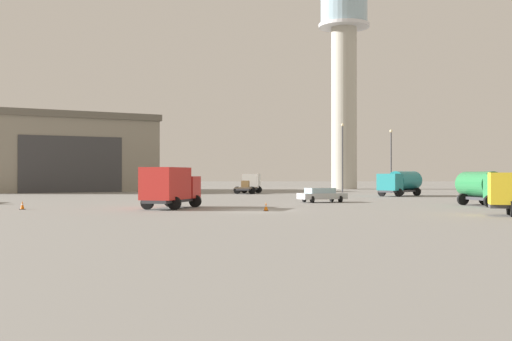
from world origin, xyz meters
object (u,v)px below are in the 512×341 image
(truck_fuel_tanker_teal, at_px, (401,182))
(truck_fuel_tanker_green, at_px, (486,186))
(light_post_east, at_px, (343,152))
(light_post_west, at_px, (391,155))
(traffic_cone_near_right, at_px, (22,205))
(truck_box_red, at_px, (170,186))
(traffic_cone_near_left, at_px, (266,207))
(truck_flatbed_white, at_px, (250,184))
(car_silver, at_px, (322,195))
(control_tower, at_px, (344,68))

(truck_fuel_tanker_teal, distance_m, truck_fuel_tanker_green, 25.22)
(truck_fuel_tanker_teal, height_order, light_post_east, light_post_east)
(light_post_west, relative_size, light_post_east, 0.89)
(truck_fuel_tanker_teal, relative_size, traffic_cone_near_right, 10.47)
(truck_box_red, height_order, traffic_cone_near_right, truck_box_red)
(light_post_west, distance_m, traffic_cone_near_left, 49.40)
(truck_box_red, height_order, truck_fuel_tanker_teal, truck_box_red)
(truck_flatbed_white, height_order, light_post_east, light_post_east)
(truck_fuel_tanker_green, relative_size, traffic_cone_near_right, 10.20)
(truck_box_red, xyz_separation_m, truck_fuel_tanker_teal, (24.10, 29.56, -0.04))
(truck_flatbed_white, xyz_separation_m, traffic_cone_near_right, (-16.36, -41.89, -0.98))
(traffic_cone_near_left, bearing_deg, truck_fuel_tanker_teal, 63.01)
(truck_fuel_tanker_green, distance_m, traffic_cone_near_right, 37.27)
(car_silver, relative_size, light_post_east, 0.48)
(truck_flatbed_white, distance_m, traffic_cone_near_right, 44.98)
(car_silver, relative_size, light_post_west, 0.54)
(traffic_cone_near_left, bearing_deg, truck_box_red, 156.44)
(control_tower, distance_m, light_post_west, 30.29)
(light_post_east, bearing_deg, traffic_cone_near_left, -103.40)
(traffic_cone_near_left, bearing_deg, truck_fuel_tanker_green, 22.48)
(control_tower, bearing_deg, truck_flatbed_white, -121.52)
(truck_box_red, distance_m, truck_fuel_tanker_teal, 38.14)
(traffic_cone_near_right, bearing_deg, control_tower, 64.45)
(traffic_cone_near_left, bearing_deg, car_silver, 69.87)
(truck_fuel_tanker_teal, bearing_deg, control_tower, -136.51)
(car_silver, bearing_deg, traffic_cone_near_left, -132.34)
(truck_box_red, distance_m, truck_fuel_tanker_green, 26.21)
(truck_flatbed_white, xyz_separation_m, traffic_cone_near_left, (2.00, -43.76, -0.99))
(truck_flatbed_white, height_order, traffic_cone_near_right, truck_flatbed_white)
(control_tower, distance_m, truck_flatbed_white, 37.84)
(car_silver, xyz_separation_m, traffic_cone_near_right, (-23.71, -12.74, -0.41))
(truck_fuel_tanker_green, relative_size, traffic_cone_near_left, 10.69)
(truck_box_red, distance_m, car_silver, 17.12)
(truck_fuel_tanker_teal, xyz_separation_m, truck_fuel_tanker_green, (1.74, -25.16, -0.07))
(truck_fuel_tanker_green, bearing_deg, light_post_east, 177.57)
(car_silver, distance_m, light_post_west, 33.91)
(truck_fuel_tanker_green, bearing_deg, car_silver, -130.07)
(control_tower, xyz_separation_m, traffic_cone_near_left, (-14.60, -70.83, -21.57))
(control_tower, distance_m, truck_fuel_tanker_teal, 43.10)
(truck_flatbed_white, bearing_deg, control_tower, -19.74)
(light_post_east, distance_m, traffic_cone_near_left, 50.16)
(light_post_west, distance_m, traffic_cone_near_right, 57.23)
(truck_box_red, bearing_deg, traffic_cone_near_right, 112.54)
(truck_box_red, relative_size, truck_fuel_tanker_teal, 0.99)
(light_post_west, bearing_deg, control_tower, 97.93)
(truck_flatbed_white, height_order, light_post_west, light_post_west)
(control_tower, distance_m, traffic_cone_near_left, 75.46)
(light_post_west, height_order, light_post_east, light_post_east)
(truck_fuel_tanker_teal, height_order, truck_fuel_tanker_green, truck_fuel_tanker_teal)
(light_post_east, bearing_deg, truck_fuel_tanker_teal, -71.85)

